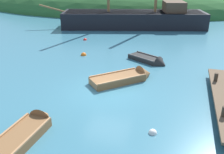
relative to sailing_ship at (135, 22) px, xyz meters
The scene contains 9 objects.
ground_plane 16.68m from the sailing_ship, 83.97° to the right, with size 120.00×120.00×0.00m, color teal.
shore_hill 18.35m from the sailing_ship, 113.52° to the left, with size 50.07×27.87×9.77m, color #2D602D.
sailing_ship is the anchor object (origin of this frame).
rowboat_portside 21.13m from the sailing_ship, 90.53° to the right, with size 1.28×3.27×1.10m.
rowboat_center 11.75m from the sailing_ship, 73.52° to the right, with size 3.11×2.41×1.00m.
rowboat_outer_right 15.04m from the sailing_ship, 80.72° to the right, with size 3.67×3.57×1.19m.
buoy_orange 11.24m from the sailing_ship, 99.40° to the right, with size 0.43×0.43×0.43m, color orange.
buoy_white 20.30m from the sailing_ship, 76.90° to the right, with size 0.35×0.35×0.35m, color white.
buoy_red 7.61m from the sailing_ship, 116.49° to the right, with size 0.35×0.35×0.35m, color red.
Camera 1 is at (3.60, -11.95, 6.14)m, focal length 41.07 mm.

